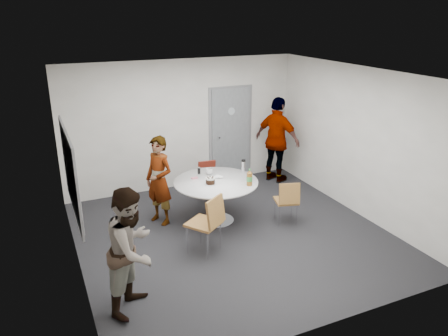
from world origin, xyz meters
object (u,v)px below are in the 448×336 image
door (230,134)px  person_left (132,250)px  person_main (159,181)px  chair_far (208,177)px  chair_near_left (209,219)px  chair_near_right (288,199)px  whiteboard (71,172)px  table (217,187)px  person_right (277,140)px

door → person_left: size_ratio=1.29×
person_main → person_left: 2.38m
chair_far → person_main: 1.35m
chair_near_left → person_left: bearing=175.4°
chair_near_left → chair_near_right: size_ratio=1.19×
whiteboard → chair_far: size_ratio=2.42×
person_main → person_left: person_left is taller
person_main → person_left: (-0.98, -2.17, 0.02)m
door → table: (-1.13, -1.87, -0.36)m
door → person_right: door is taller
chair_near_left → person_main: bearing=70.2°
person_right → whiteboard: bearing=86.2°
chair_far → door: bearing=-129.7°
person_main → person_left: size_ratio=0.97×
door → person_left: bearing=-129.8°
person_main → person_right: person_right is taller
person_right → chair_near_left: bearing=106.9°
table → person_right: size_ratio=0.79×
chair_near_right → chair_far: size_ratio=1.03×
door → chair_near_left: 3.34m
door → table: size_ratio=1.43×
door → person_main: (-2.07, -1.49, -0.23)m
table → chair_near_right: bearing=-29.7°
whiteboard → person_right: whiteboard is taller
whiteboard → chair_far: bearing=27.6°
table → chair_far: table is taller
door → person_right: size_ratio=1.13×
chair_far → chair_near_right: bearing=123.7°
person_main → whiteboard: bearing=-89.5°
chair_near_left → person_right: 3.42m
door → person_right: (0.85, -0.59, -0.08)m
door → person_right: bearing=-34.7°
chair_near_right → chair_near_left: bearing=-151.3°
whiteboard → person_right: (4.41, 1.69, -0.51)m
door → chair_near_right: door is taller
door → whiteboard: (-3.56, -2.28, 0.42)m
whiteboard → chair_near_right: whiteboard is taller
chair_far → person_main: bearing=32.7°
chair_near_left → chair_far: 2.11m
person_right → chair_near_right: bearing=129.8°
chair_far → person_left: size_ratio=0.48×
door → person_left: (-3.05, -3.66, -0.20)m
person_left → person_right: size_ratio=0.87×
person_left → person_main: bearing=16.1°
person_left → chair_near_right: bearing=-28.3°
door → chair_near_left: (-1.69, -2.85, -0.43)m
chair_near_left → chair_near_right: 1.68m
chair_far → person_left: person_left is taller
table → person_main: 1.02m
door → chair_far: (-0.90, -0.89, -0.55)m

